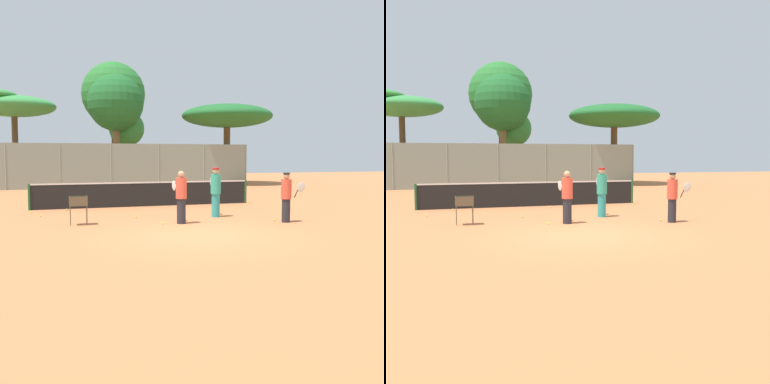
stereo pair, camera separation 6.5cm
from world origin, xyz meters
The scene contains 21 objects.
ground_plane centered at (0.00, 0.00, 0.00)m, with size 80.00×80.00×0.00m, color #C67242.
tennis_net centered at (0.00, 7.53, 0.56)m, with size 9.61×0.10×1.07m.
back_fence centered at (0.00, 19.20, 1.51)m, with size 20.10×0.08×3.03m.
tree_0 centered at (1.88, 24.10, 4.25)m, with size 2.80×2.80×5.74m.
tree_1 centered at (-6.43, 24.51, 5.80)m, with size 6.07×6.07×6.62m.
tree_2 centered at (9.15, 20.92, 5.21)m, with size 7.00×7.00×6.13m.
tree_3 centered at (0.83, 22.59, 6.11)m, with size 4.24×4.24×8.29m.
tree_4 centered at (0.90, 24.32, 6.99)m, with size 4.98×4.98×9.51m.
player_white_outfit centered at (3.55, 1.53, 0.86)m, with size 0.89×0.34×1.65m.
player_red_cap centered at (0.14, 2.30, 0.88)m, with size 0.36×0.90×1.72m.
player_yellow_shirt centered at (1.76, 3.45, 0.92)m, with size 0.37×0.93×1.77m.
ball_cart centered at (-3.07, 2.99, 0.70)m, with size 0.56×0.41×0.92m.
tennis_ball_0 centered at (-3.32, 7.05, 0.03)m, with size 0.07×0.07×0.07m, color #D1E54C.
tennis_ball_1 centered at (-4.28, 5.42, 0.03)m, with size 0.07×0.07×0.07m, color #D1E54C.
tennis_ball_2 centered at (3.32, 1.92, 0.03)m, with size 0.07×0.07×0.07m, color #D1E54C.
tennis_ball_3 centered at (-0.48, 2.32, 0.03)m, with size 0.07×0.07×0.07m, color #D1E54C.
tennis_ball_4 centered at (0.70, 6.86, 0.03)m, with size 0.07×0.07×0.07m, color #D1E54C.
tennis_ball_5 centered at (4.67, 7.01, 0.03)m, with size 0.07×0.07×0.07m, color #D1E54C.
tennis_ball_6 centered at (-4.65, 6.60, 0.03)m, with size 0.07×0.07×0.07m, color #D1E54C.
tennis_ball_7 centered at (-1.03, 4.10, 0.03)m, with size 0.07×0.07×0.07m, color #D1E54C.
parked_car centered at (-5.96, 21.82, 0.66)m, with size 4.20×1.70×1.60m.
Camera 1 is at (-3.84, -11.64, 2.21)m, focal length 42.00 mm.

